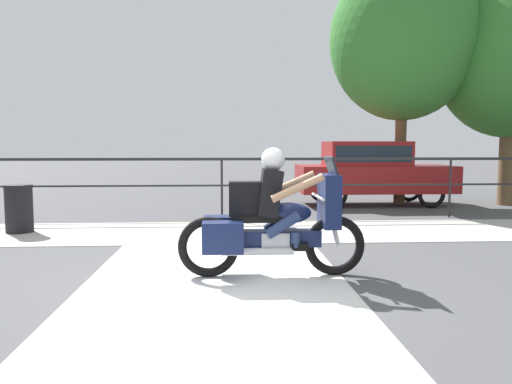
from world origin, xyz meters
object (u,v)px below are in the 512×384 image
(parked_car, at_px, (371,169))
(tree_behind_sign, at_px, (512,57))
(trash_bin, at_px, (19,209))
(motorcycle, at_px, (271,220))
(tree_behind_car, at_px, (403,40))

(parked_car, distance_m, tree_behind_sign, 4.71)
(parked_car, relative_size, trash_bin, 4.60)
(motorcycle, bearing_deg, tree_behind_sign, 43.20)
(tree_behind_sign, bearing_deg, motorcycle, -134.99)
(tree_behind_car, bearing_deg, tree_behind_sign, -5.86)
(trash_bin, relative_size, tree_behind_car, 0.14)
(parked_car, xyz_separation_m, trash_bin, (-7.71, -3.88, -0.52))
(tree_behind_car, bearing_deg, parked_car, -174.05)
(motorcycle, xyz_separation_m, parked_car, (3.34, 7.21, 0.27))
(trash_bin, xyz_separation_m, tree_behind_car, (8.53, 3.97, 3.96))
(tree_behind_sign, height_order, tree_behind_car, tree_behind_car)
(motorcycle, xyz_separation_m, trash_bin, (-4.36, 3.33, -0.25))
(motorcycle, height_order, tree_behind_car, tree_behind_car)
(motorcycle, height_order, parked_car, parked_car)
(trash_bin, bearing_deg, motorcycle, -37.35)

